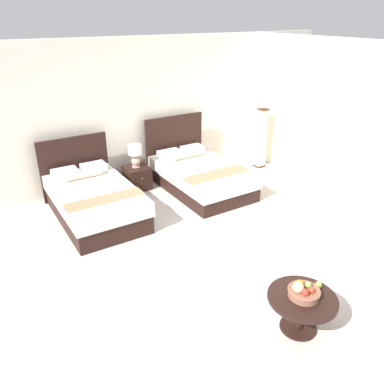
% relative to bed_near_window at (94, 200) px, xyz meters
% --- Properties ---
extents(ground_plane, '(10.32, 10.23, 0.02)m').
position_rel_bed_near_window_xyz_m(ground_plane, '(1.10, -2.10, -0.33)').
color(ground_plane, beige).
extents(wall_back, '(10.32, 0.12, 2.87)m').
position_rel_bed_near_window_xyz_m(wall_back, '(1.10, 1.22, 1.12)').
color(wall_back, silver).
rests_on(wall_back, ground).
extents(wall_side_right, '(0.12, 5.83, 2.87)m').
position_rel_bed_near_window_xyz_m(wall_side_right, '(4.46, -1.70, 1.12)').
color(wall_side_right, '#ECE8CB').
rests_on(wall_side_right, ground).
extents(bed_near_window, '(1.30, 2.12, 1.19)m').
position_rel_bed_near_window_xyz_m(bed_near_window, '(0.00, 0.00, 0.00)').
color(bed_near_window, black).
rests_on(bed_near_window, ground).
extents(bed_near_corner, '(1.37, 2.18, 1.29)m').
position_rel_bed_near_window_xyz_m(bed_near_corner, '(2.20, 0.01, -0.02)').
color(bed_near_corner, black).
rests_on(bed_near_corner, ground).
extents(nightstand, '(0.46, 0.49, 0.46)m').
position_rel_bed_near_window_xyz_m(nightstand, '(1.13, 0.67, -0.09)').
color(nightstand, black).
rests_on(nightstand, ground).
extents(table_lamp, '(0.27, 0.27, 0.46)m').
position_rel_bed_near_window_xyz_m(table_lamp, '(1.13, 0.69, 0.42)').
color(table_lamp, tan).
rests_on(table_lamp, nightstand).
extents(coffee_table, '(0.77, 0.77, 0.45)m').
position_rel_bed_near_window_xyz_m(coffee_table, '(1.06, -3.82, 0.02)').
color(coffee_table, black).
rests_on(coffee_table, ground).
extents(fruit_bowl, '(0.36, 0.36, 0.20)m').
position_rel_bed_near_window_xyz_m(fruit_bowl, '(1.07, -3.81, 0.20)').
color(fruit_bowl, '#8B5844').
rests_on(fruit_bowl, coffee_table).
extents(loose_apple, '(0.08, 0.08, 0.08)m').
position_rel_bed_near_window_xyz_m(loose_apple, '(1.33, -3.80, 0.17)').
color(loose_apple, '#82A844').
rests_on(loose_apple, coffee_table).
extents(floor_lamp_corner, '(0.21, 0.21, 1.36)m').
position_rel_bed_near_window_xyz_m(floor_lamp_corner, '(4.05, 0.28, 0.36)').
color(floor_lamp_corner, '#3A1D11').
rests_on(floor_lamp_corner, ground).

